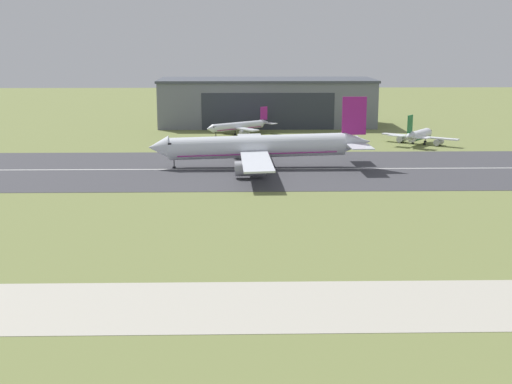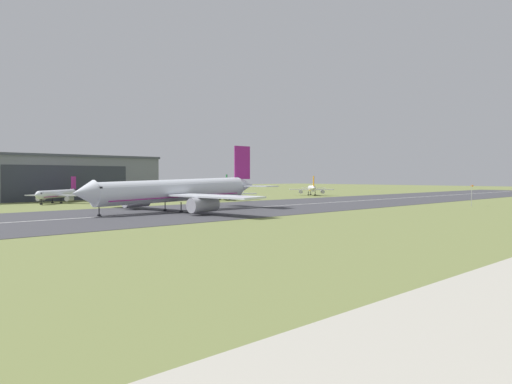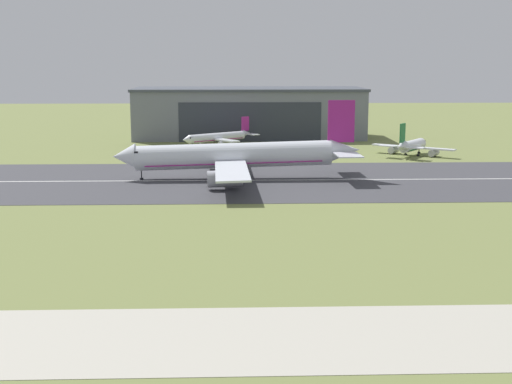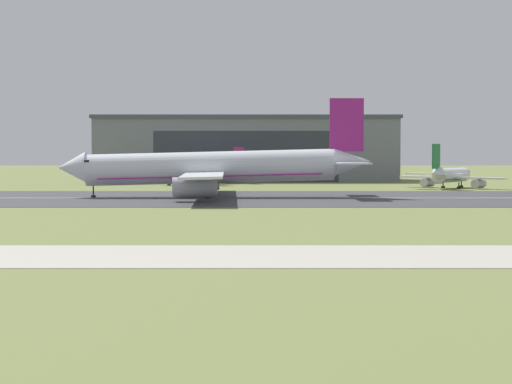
{
  "view_description": "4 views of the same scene",
  "coord_description": "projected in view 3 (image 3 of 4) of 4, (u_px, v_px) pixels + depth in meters",
  "views": [
    {
      "loc": [
        -39.74,
        -55.16,
        32.02
      ],
      "look_at": [
        -36.85,
        74.24,
        3.64
      ],
      "focal_mm": 50.0,
      "sensor_mm": 36.0,
      "label": 1
    },
    {
      "loc": [
        -108.9,
        15.78,
        9.01
      ],
      "look_at": [
        -34.3,
        91.23,
        5.57
      ],
      "focal_mm": 35.0,
      "sensor_mm": 36.0,
      "label": 2
    },
    {
      "loc": [
        -36.07,
        -38.39,
        26.36
      ],
      "look_at": [
        -31.97,
        80.42,
        4.21
      ],
      "focal_mm": 50.0,
      "sensor_mm": 36.0,
      "label": 3
    },
    {
      "loc": [
        -27.55,
        -56.09,
        9.19
      ],
      "look_at": [
        -28.03,
        81.04,
        2.77
      ],
      "focal_mm": 70.0,
      "sensor_mm": 36.0,
      "label": 4
    }
  ],
  "objects": [
    {
      "name": "airplane_parked_centre",
      "position": [
        412.0,
        146.0,
        197.85
      ],
      "size": [
        21.04,
        19.4,
        9.52
      ],
      "color": "silver",
      "rests_on": "ground_plane"
    },
    {
      "name": "runway_centreline",
      "position": [
        393.0,
        179.0,
        158.73
      ],
      "size": [
        398.99,
        0.7,
        0.01
      ],
      "primitive_type": "cube",
      "color": "silver",
      "rests_on": "runway_strip"
    },
    {
      "name": "runway_strip",
      "position": [
        393.0,
        179.0,
        158.73
      ],
      "size": [
        443.33,
        52.23,
        0.06
      ],
      "primitive_type": "cube",
      "color": "#3D3D42",
      "rests_on": "ground_plane"
    },
    {
      "name": "ground_plane",
      "position": [
        486.0,
        248.0,
        101.25
      ],
      "size": [
        683.33,
        683.33,
        0.0
      ],
      "primitive_type": "plane",
      "color": "olive"
    },
    {
      "name": "airplane_landing",
      "position": [
        235.0,
        156.0,
        158.74
      ],
      "size": [
        55.32,
        58.77,
        17.5
      ],
      "color": "silver",
      "rests_on": "ground_plane"
    },
    {
      "name": "airplane_parked_west",
      "position": [
        218.0,
        137.0,
        217.06
      ],
      "size": [
        23.92,
        21.11,
        8.79
      ],
      "color": "silver",
      "rests_on": "ground_plane"
    },
    {
      "name": "hangar_building",
      "position": [
        249.0,
        113.0,
        243.2
      ],
      "size": [
        78.0,
        27.61,
        16.88
      ],
      "color": "slate",
      "rests_on": "ground_plane"
    }
  ]
}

